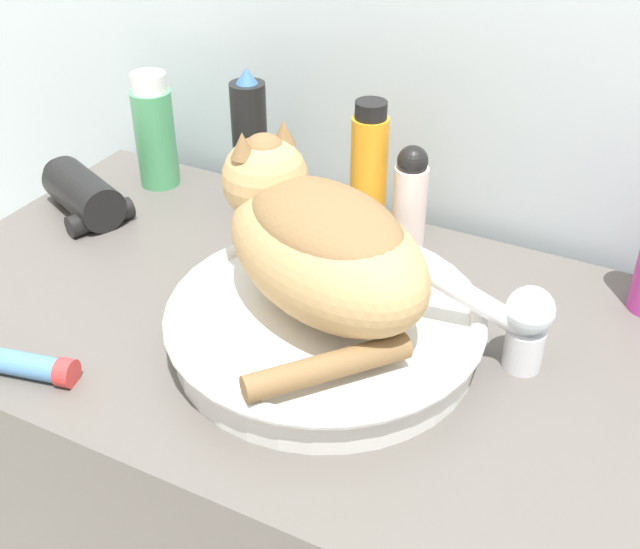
# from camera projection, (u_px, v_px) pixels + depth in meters

# --- Properties ---
(sink_basin) EXTENTS (0.37, 0.37, 0.06)m
(sink_basin) POSITION_uv_depth(u_px,v_px,m) (325.00, 324.00, 0.92)
(sink_basin) COLOR silver
(sink_basin) RESTS_ON vanity_counter
(cat) EXTENTS (0.32, 0.32, 0.18)m
(cat) POSITION_uv_depth(u_px,v_px,m) (317.00, 239.00, 0.87)
(cat) COLOR tan
(cat) RESTS_ON sink_basin
(faucet) EXTENTS (0.15, 0.08, 0.13)m
(faucet) POSITION_uv_depth(u_px,v_px,m) (515.00, 319.00, 0.87)
(faucet) COLOR silver
(faucet) RESTS_ON vanity_counter
(deodorant_stick) EXTENTS (0.05, 0.05, 0.15)m
(deodorant_stick) POSITION_uv_depth(u_px,v_px,m) (410.00, 198.00, 1.08)
(deodorant_stick) COLOR silver
(deodorant_stick) RESTS_ON vanity_counter
(hairspray_can_black) EXTENTS (0.05, 0.05, 0.22)m
(hairspray_can_black) POSITION_uv_depth(u_px,v_px,m) (250.00, 145.00, 1.16)
(hairspray_can_black) COLOR black
(hairspray_can_black) RESTS_ON vanity_counter
(mouthwash_bottle) EXTENTS (0.06, 0.06, 0.18)m
(mouthwash_bottle) POSITION_uv_depth(u_px,v_px,m) (155.00, 132.00, 1.23)
(mouthwash_bottle) COLOR #4CA366
(mouthwash_bottle) RESTS_ON vanity_counter
(shampoo_bottle_tall) EXTENTS (0.05, 0.05, 0.20)m
(shampoo_bottle_tall) POSITION_uv_depth(u_px,v_px,m) (369.00, 174.00, 1.09)
(shampoo_bottle_tall) COLOR orange
(shampoo_bottle_tall) RESTS_ON vanity_counter
(cream_tube) EXTENTS (0.16, 0.06, 0.03)m
(cream_tube) POSITION_uv_depth(u_px,v_px,m) (11.00, 362.00, 0.89)
(cream_tube) COLOR #4C7FB2
(cream_tube) RESTS_ON vanity_counter
(hair_dryer) EXTENTS (0.17, 0.13, 0.07)m
(hair_dryer) POSITION_uv_depth(u_px,v_px,m) (84.00, 195.00, 1.18)
(hair_dryer) COLOR black
(hair_dryer) RESTS_ON vanity_counter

